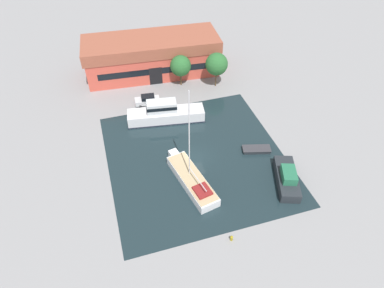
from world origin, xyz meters
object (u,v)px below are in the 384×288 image
(warehouse_building, at_px, (152,55))
(sailboat_moored, at_px, (192,179))
(parked_car, at_px, (147,100))
(cabin_boat, at_px, (287,178))
(motor_cruiser, at_px, (165,114))
(quay_tree_near_building, at_px, (181,66))
(small_dinghy, at_px, (256,149))
(quay_tree_by_water, at_px, (217,64))

(warehouse_building, distance_m, sailboat_moored, 30.37)
(parked_car, xyz_separation_m, cabin_boat, (14.58, -23.56, 0.10))
(warehouse_building, relative_size, cabin_boat, 3.32)
(motor_cruiser, bearing_deg, sailboat_moored, -170.48)
(warehouse_building, height_order, parked_car, warehouse_building)
(quay_tree_near_building, xyz_separation_m, cabin_boat, (7.25, -27.89, -3.05))
(motor_cruiser, bearing_deg, warehouse_building, 3.93)
(sailboat_moored, distance_m, small_dinghy, 11.72)
(quay_tree_near_building, xyz_separation_m, quay_tree_by_water, (6.14, -2.33, 0.59))
(warehouse_building, bearing_deg, quay_tree_near_building, -51.45)
(quay_tree_near_building, height_order, parked_car, quay_tree_near_building)
(quay_tree_near_building, bearing_deg, warehouse_building, 124.17)
(motor_cruiser, bearing_deg, quay_tree_near_building, -20.43)
(quay_tree_near_building, height_order, quay_tree_by_water, quay_tree_by_water)
(warehouse_building, distance_m, small_dinghy, 29.00)
(cabin_boat, bearing_deg, quay_tree_by_water, 111.80)
(motor_cruiser, height_order, small_dinghy, motor_cruiser)
(warehouse_building, xyz_separation_m, quay_tree_near_building, (4.10, -6.04, 0.38))
(cabin_boat, bearing_deg, warehouse_building, 127.82)
(warehouse_building, bearing_deg, small_dinghy, -65.08)
(quay_tree_by_water, height_order, small_dinghy, quay_tree_by_water)
(quay_tree_near_building, bearing_deg, sailboat_moored, -102.25)
(small_dinghy, bearing_deg, parked_car, -126.27)
(motor_cruiser, bearing_deg, quay_tree_by_water, -48.65)
(sailboat_moored, xyz_separation_m, small_dinghy, (11.26, 3.24, -0.49))
(quay_tree_by_water, distance_m, parked_car, 14.12)
(parked_car, bearing_deg, cabin_boat, -142.28)
(motor_cruiser, bearing_deg, small_dinghy, -125.61)
(quay_tree_by_water, height_order, sailboat_moored, sailboat_moored)
(quay_tree_by_water, height_order, parked_car, quay_tree_by_water)
(cabin_boat, bearing_deg, parked_car, 141.07)
(quay_tree_by_water, relative_size, parked_car, 1.49)
(warehouse_building, relative_size, parked_car, 5.87)
(warehouse_building, distance_m, motor_cruiser, 15.99)
(quay_tree_by_water, bearing_deg, small_dinghy, -90.42)
(warehouse_building, bearing_deg, cabin_boat, -67.12)
(quay_tree_near_building, relative_size, quay_tree_by_water, 0.89)
(parked_car, height_order, sailboat_moored, sailboat_moored)
(quay_tree_by_water, height_order, cabin_boat, quay_tree_by_water)
(parked_car, distance_m, sailboat_moored, 19.96)
(quay_tree_near_building, xyz_separation_m, motor_cruiser, (-5.44, -9.73, -2.60))
(parked_car, bearing_deg, sailboat_moored, -168.05)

